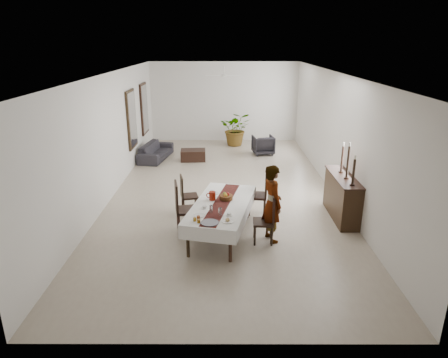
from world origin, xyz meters
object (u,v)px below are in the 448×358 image
(woman, at_px, (272,203))
(sideboard_body, at_px, (342,198))
(red_pitcher, at_px, (212,196))
(dining_table_top, at_px, (222,205))
(sofa, at_px, (156,151))

(woman, bearing_deg, sideboard_body, -75.27)
(red_pitcher, distance_m, sideboard_body, 3.12)
(dining_table_top, xyz_separation_m, red_pitcher, (-0.20, 0.19, 0.13))
(sideboard_body, relative_size, sofa, 0.88)
(sideboard_body, bearing_deg, woman, -147.23)
(dining_table_top, bearing_deg, woman, -1.12)
(red_pitcher, distance_m, sofa, 6.10)
(sofa, bearing_deg, woman, -141.00)
(woman, xyz_separation_m, sofa, (-3.42, 6.11, -0.55))
(sideboard_body, xyz_separation_m, sofa, (-5.20, 4.97, -0.22))
(red_pitcher, bearing_deg, dining_table_top, -43.45)
(dining_table_top, height_order, red_pitcher, red_pitcher)
(woman, bearing_deg, sofa, 11.16)
(red_pitcher, relative_size, sofa, 0.10)
(dining_table_top, distance_m, sofa, 6.34)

